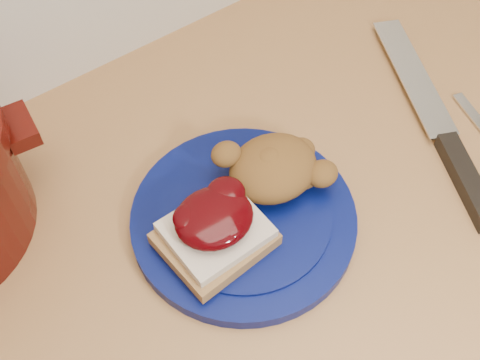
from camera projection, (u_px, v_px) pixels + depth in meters
base_cabinet at (263, 343)px, 1.06m from camera, size 4.00×0.60×0.86m
plate at (244, 219)px, 0.65m from camera, size 0.25×0.25×0.02m
sandwich at (215, 229)px, 0.60m from camera, size 0.11×0.10×0.05m
stuffing_mound at (273, 168)px, 0.65m from camera, size 0.10×0.09×0.05m
chef_knife at (451, 149)px, 0.71m from camera, size 0.17×0.32×0.02m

